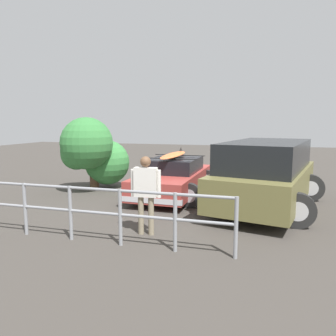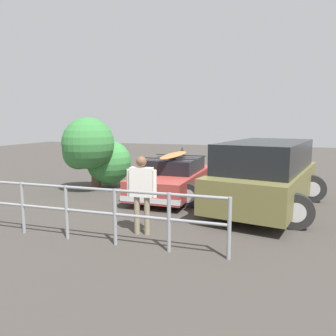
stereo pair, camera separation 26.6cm
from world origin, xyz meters
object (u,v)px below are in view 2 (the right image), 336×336
(suv_car, at_px, (266,174))
(sedan_car, at_px, (174,177))
(person_bystander, at_px, (142,188))
(bush_near_left, at_px, (93,152))

(suv_car, bearing_deg, sedan_car, -15.24)
(suv_car, height_order, person_bystander, suv_car)
(suv_car, height_order, bush_near_left, bush_near_left)
(suv_car, relative_size, bush_near_left, 2.00)
(person_bystander, bearing_deg, suv_car, -128.73)
(person_bystander, relative_size, bush_near_left, 0.64)
(suv_car, distance_m, person_bystander, 3.74)
(sedan_car, bearing_deg, suv_car, 164.76)
(sedan_car, distance_m, person_bystander, 3.72)
(person_bystander, distance_m, bush_near_left, 4.84)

